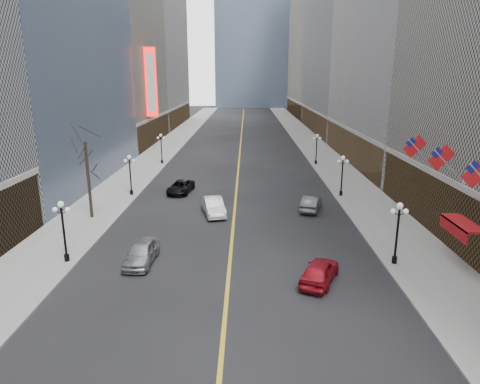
{
  "coord_description": "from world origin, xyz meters",
  "views": [
    {
      "loc": [
        1.17,
        1.62,
        13.09
      ],
      "look_at": [
        0.88,
        20.92,
        7.85
      ],
      "focal_mm": 32.0,
      "sensor_mm": 36.0,
      "label": 1
    }
  ],
  "objects_px": {
    "car_nb_near": "(141,253)",
    "car_nb_mid": "(214,206)",
    "streetlamp_east_3": "(317,146)",
    "streetlamp_west_2": "(130,171)",
    "streetlamp_east_1": "(398,227)",
    "streetlamp_east_2": "(342,171)",
    "car_nb_far": "(181,187)",
    "streetlamp_west_3": "(161,145)",
    "streetlamp_west_1": "(63,225)",
    "car_sb_mid": "(320,271)",
    "car_sb_far": "(311,203)"
  },
  "relations": [
    {
      "from": "streetlamp_west_1",
      "to": "streetlamp_west_3",
      "type": "distance_m",
      "value": 36.0
    },
    {
      "from": "streetlamp_east_2",
      "to": "car_sb_mid",
      "type": "distance_m",
      "value": 21.64
    },
    {
      "from": "streetlamp_east_3",
      "to": "car_sb_mid",
      "type": "xyz_separation_m",
      "value": [
        -5.81,
        -38.73,
        -2.12
      ]
    },
    {
      "from": "car_nb_near",
      "to": "car_nb_mid",
      "type": "bearing_deg",
      "value": 70.69
    },
    {
      "from": "streetlamp_west_1",
      "to": "car_nb_mid",
      "type": "bearing_deg",
      "value": 49.32
    },
    {
      "from": "streetlamp_west_2",
      "to": "car_nb_far",
      "type": "height_order",
      "value": "streetlamp_west_2"
    },
    {
      "from": "streetlamp_west_1",
      "to": "streetlamp_west_2",
      "type": "distance_m",
      "value": 18.0
    },
    {
      "from": "streetlamp_east_2",
      "to": "streetlamp_west_1",
      "type": "bearing_deg",
      "value": -142.67
    },
    {
      "from": "streetlamp_east_1",
      "to": "streetlamp_west_1",
      "type": "relative_size",
      "value": 1.0
    },
    {
      "from": "streetlamp_west_3",
      "to": "streetlamp_east_2",
      "type": "bearing_deg",
      "value": -37.33
    },
    {
      "from": "streetlamp_east_1",
      "to": "streetlamp_east_2",
      "type": "bearing_deg",
      "value": 90.0
    },
    {
      "from": "streetlamp_east_1",
      "to": "streetlamp_west_1",
      "type": "height_order",
      "value": "same"
    },
    {
      "from": "streetlamp_east_2",
      "to": "car_nb_near",
      "type": "distance_m",
      "value": 25.62
    },
    {
      "from": "streetlamp_east_3",
      "to": "streetlamp_west_2",
      "type": "height_order",
      "value": "same"
    },
    {
      "from": "streetlamp_east_1",
      "to": "streetlamp_east_2",
      "type": "relative_size",
      "value": 1.0
    },
    {
      "from": "streetlamp_west_2",
      "to": "car_nb_near",
      "type": "distance_m",
      "value": 18.85
    },
    {
      "from": "car_nb_far",
      "to": "car_sb_far",
      "type": "height_order",
      "value": "car_sb_far"
    },
    {
      "from": "car_nb_far",
      "to": "car_sb_far",
      "type": "relative_size",
      "value": 1.09
    },
    {
      "from": "car_nb_mid",
      "to": "car_nb_far",
      "type": "height_order",
      "value": "car_nb_mid"
    },
    {
      "from": "car_sb_far",
      "to": "streetlamp_east_1",
      "type": "bearing_deg",
      "value": 123.91
    },
    {
      "from": "streetlamp_west_3",
      "to": "car_nb_mid",
      "type": "height_order",
      "value": "streetlamp_west_3"
    },
    {
      "from": "streetlamp_west_1",
      "to": "car_sb_mid",
      "type": "bearing_deg",
      "value": -8.73
    },
    {
      "from": "streetlamp_west_1",
      "to": "car_sb_far",
      "type": "distance_m",
      "value": 23.49
    },
    {
      "from": "streetlamp_east_1",
      "to": "streetlamp_east_3",
      "type": "distance_m",
      "value": 36.0
    },
    {
      "from": "streetlamp_east_1",
      "to": "car_sb_far",
      "type": "xyz_separation_m",
      "value": [
        -4.11,
        12.94,
        -2.14
      ]
    },
    {
      "from": "streetlamp_east_1",
      "to": "car_sb_mid",
      "type": "relative_size",
      "value": 0.99
    },
    {
      "from": "streetlamp_east_1",
      "to": "streetlamp_west_2",
      "type": "bearing_deg",
      "value": 142.67
    },
    {
      "from": "streetlamp_east_3",
      "to": "car_sb_far",
      "type": "relative_size",
      "value": 0.98
    },
    {
      "from": "streetlamp_east_1",
      "to": "car_nb_far",
      "type": "height_order",
      "value": "streetlamp_east_1"
    },
    {
      "from": "streetlamp_west_2",
      "to": "car_nb_near",
      "type": "xyz_separation_m",
      "value": [
        5.43,
        -17.93,
        -2.09
      ]
    },
    {
      "from": "car_nb_near",
      "to": "car_sb_far",
      "type": "height_order",
      "value": "car_nb_near"
    },
    {
      "from": "car_sb_mid",
      "to": "streetlamp_east_1",
      "type": "bearing_deg",
      "value": -130.95
    },
    {
      "from": "car_nb_near",
      "to": "car_nb_mid",
      "type": "height_order",
      "value": "car_nb_mid"
    },
    {
      "from": "car_nb_near",
      "to": "car_nb_far",
      "type": "bearing_deg",
      "value": 91.94
    },
    {
      "from": "streetlamp_west_3",
      "to": "car_nb_mid",
      "type": "relative_size",
      "value": 0.91
    },
    {
      "from": "streetlamp_east_2",
      "to": "streetlamp_west_1",
      "type": "xyz_separation_m",
      "value": [
        -23.6,
        -18.0,
        0.0
      ]
    },
    {
      "from": "streetlamp_east_2",
      "to": "streetlamp_east_3",
      "type": "xyz_separation_m",
      "value": [
        0.0,
        18.0,
        0.0
      ]
    },
    {
      "from": "streetlamp_east_1",
      "to": "car_nb_far",
      "type": "bearing_deg",
      "value": 133.31
    },
    {
      "from": "car_nb_near",
      "to": "car_nb_mid",
      "type": "distance_m",
      "value": 12.15
    },
    {
      "from": "streetlamp_east_3",
      "to": "streetlamp_east_1",
      "type": "bearing_deg",
      "value": -90.0
    },
    {
      "from": "streetlamp_east_2",
      "to": "car_nb_far",
      "type": "bearing_deg",
      "value": 175.82
    },
    {
      "from": "car_sb_mid",
      "to": "streetlamp_west_1",
      "type": "bearing_deg",
      "value": 15.11
    },
    {
      "from": "car_nb_mid",
      "to": "car_nb_far",
      "type": "distance_m",
      "value": 9.08
    },
    {
      "from": "streetlamp_west_2",
      "to": "car_nb_far",
      "type": "xyz_separation_m",
      "value": [
        5.38,
        1.33,
        -2.2
      ]
    },
    {
      "from": "car_nb_near",
      "to": "car_sb_mid",
      "type": "xyz_separation_m",
      "value": [
        12.37,
        -2.8,
        -0.03
      ]
    },
    {
      "from": "streetlamp_east_2",
      "to": "car_nb_mid",
      "type": "xyz_separation_m",
      "value": [
        -13.8,
        -6.6,
        -2.08
      ]
    },
    {
      "from": "car_nb_mid",
      "to": "car_sb_mid",
      "type": "height_order",
      "value": "car_nb_mid"
    },
    {
      "from": "streetlamp_east_3",
      "to": "streetlamp_west_2",
      "type": "xyz_separation_m",
      "value": [
        -23.6,
        -18.0,
        0.0
      ]
    },
    {
      "from": "streetlamp_west_3",
      "to": "car_sb_far",
      "type": "relative_size",
      "value": 0.98
    },
    {
      "from": "car_sb_mid",
      "to": "car_nb_far",
      "type": "bearing_deg",
      "value": -36.79
    }
  ]
}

